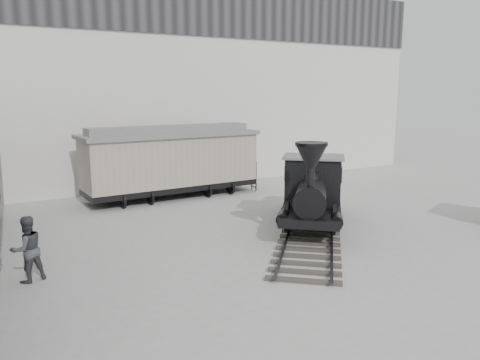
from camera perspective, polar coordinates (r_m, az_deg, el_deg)
ground at (r=13.84m, az=11.37°, el=-11.00°), size 90.00×90.00×0.00m
north_wall at (r=26.13m, az=-10.22°, el=11.56°), size 34.00×2.51×11.00m
locomotive at (r=17.70m, az=8.81°, el=-1.89°), size 7.75×8.72×3.39m
boxcar at (r=22.82m, az=-8.38°, el=2.42°), size 8.71×3.15×3.51m
visitor_b at (r=13.92m, az=-24.51°, el=-7.67°), size 1.06×0.94×1.82m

